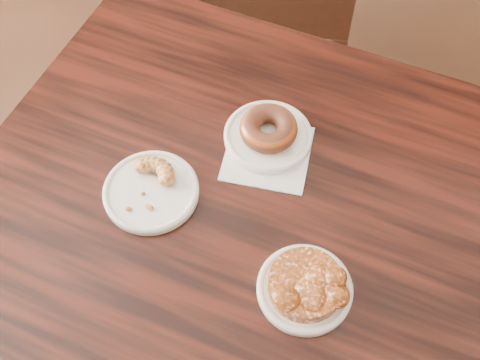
% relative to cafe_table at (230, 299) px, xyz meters
% --- Properties ---
extents(floor, '(5.00, 5.00, 0.00)m').
position_rel_cafe_table_xyz_m(floor, '(0.16, 0.21, -0.38)').
color(floor, black).
rests_on(floor, ground).
extents(cafe_table, '(1.20, 1.20, 0.75)m').
position_rel_cafe_table_xyz_m(cafe_table, '(0.00, 0.00, 0.00)').
color(cafe_table, black).
rests_on(cafe_table, floor).
extents(napkin, '(0.16, 0.16, 0.00)m').
position_rel_cafe_table_xyz_m(napkin, '(0.04, 0.16, 0.38)').
color(napkin, white).
rests_on(napkin, cafe_table).
extents(plate_donut, '(0.17, 0.17, 0.01)m').
position_rel_cafe_table_xyz_m(plate_donut, '(0.04, 0.20, 0.38)').
color(plate_donut, white).
rests_on(plate_donut, napkin).
extents(plate_cruller, '(0.18, 0.18, 0.01)m').
position_rel_cafe_table_xyz_m(plate_cruller, '(-0.15, 0.03, 0.38)').
color(plate_cruller, white).
rests_on(plate_cruller, cafe_table).
extents(plate_fritter, '(0.16, 0.16, 0.01)m').
position_rel_cafe_table_xyz_m(plate_fritter, '(0.15, -0.10, 0.38)').
color(plate_fritter, silver).
rests_on(plate_fritter, cafe_table).
extents(glazed_donut, '(0.11, 0.11, 0.04)m').
position_rel_cafe_table_xyz_m(glazed_donut, '(0.04, 0.20, 0.41)').
color(glazed_donut, '#9B4316').
rests_on(glazed_donut, plate_donut).
extents(apple_fritter, '(0.17, 0.17, 0.04)m').
position_rel_cafe_table_xyz_m(apple_fritter, '(0.15, -0.10, 0.41)').
color(apple_fritter, '#462107').
rests_on(apple_fritter, plate_fritter).
extents(cruller_fragment, '(0.11, 0.11, 0.03)m').
position_rel_cafe_table_xyz_m(cruller_fragment, '(-0.15, 0.03, 0.40)').
color(cruller_fragment, '#592C11').
rests_on(cruller_fragment, plate_cruller).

